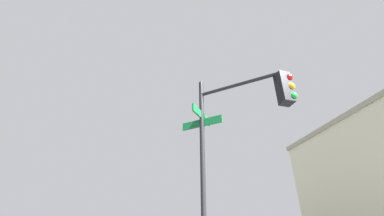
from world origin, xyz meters
TOP-DOWN VIEW (x-y plane):
  - traffic_signal_near at (-6.71, -6.12)m, footprint 2.03×2.14m

SIDE VIEW (x-z plane):
  - traffic_signal_near at x=-6.71m, z-range 1.09..6.36m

